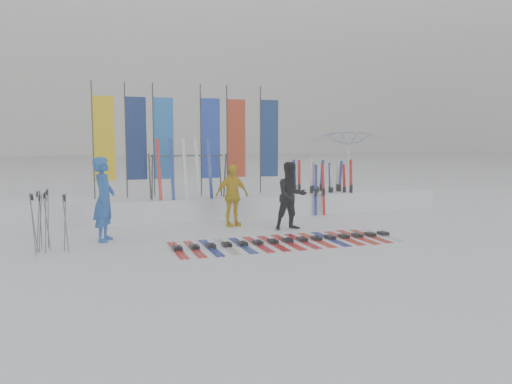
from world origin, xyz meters
name	(u,v)px	position (x,y,z in m)	size (l,w,h in m)	color
ground	(272,248)	(0.00, 0.00, 0.00)	(120.00, 120.00, 0.00)	white
snow_bank	(216,206)	(0.00, 4.60, 0.30)	(14.00, 1.60, 0.60)	white
person_blue	(104,199)	(-3.22, 1.91, 0.93)	(0.68, 0.44, 1.86)	#1D51AA
person_black	(291,196)	(1.22, 1.88, 0.84)	(0.82, 0.64, 1.68)	black
person_yellow	(232,195)	(-0.04, 2.80, 0.80)	(0.94, 0.39, 1.60)	#E2BA0E
tent_canopy	(349,165)	(5.24, 6.15, 1.32)	(2.87, 2.93, 2.63)	white
ski_row	(288,241)	(0.53, 0.45, 0.04)	(5.00, 1.70, 0.07)	red
pole_cluster	(46,222)	(-4.37, 1.18, 0.60)	(0.70, 0.75, 1.25)	#595B60
feather_flags	(188,139)	(-0.77, 4.82, 2.24)	(5.38, 0.18, 3.20)	#383A3F
ski_rack	(188,170)	(-0.91, 4.20, 1.38)	(2.04, 0.80, 1.23)	#383A3F
upright_skis	(323,187)	(3.30, 4.27, 0.78)	(1.55, 1.12, 1.68)	navy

